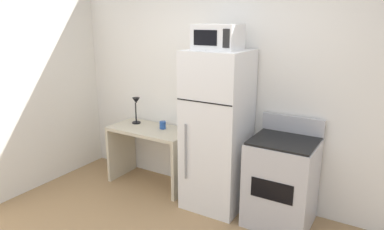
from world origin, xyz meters
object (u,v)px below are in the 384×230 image
Objects in this scene: desk_lamp at (136,106)px; refrigerator at (217,131)px; microwave at (218,37)px; desk at (151,146)px; oven_range at (281,181)px; coffee_mug at (163,125)px.

desk_lamp is 1.24m from refrigerator.
desk_lamp is 1.54m from microwave.
desk is 0.96× the size of oven_range.
refrigerator is at bearing 90.32° from microwave.
refrigerator is at bearing -8.05° from coffee_mug.
desk_lamp is 3.72× the size of coffee_mug.
refrigerator is (1.23, -0.11, -0.10)m from desk_lamp.
coffee_mug is 0.83m from refrigerator.
coffee_mug is at bearing 176.17° from oven_range.
oven_range is (0.75, 0.01, -0.42)m from refrigerator.
coffee_mug is at bearing 171.95° from refrigerator.
coffee_mug is 1.61m from oven_range.
microwave reaches higher than desk_lamp.
coffee_mug is at bearing 27.34° from desk.
desk is 2.29× the size of microwave.
microwave is (0.82, -0.14, 1.11)m from coffee_mug.
oven_range is (0.75, 0.03, -1.44)m from microwave.
coffee_mug reaches higher than desk.
desk is at bearing -14.47° from desk_lamp.
desk_lamp is at bearing 165.53° from desk.
desk is 1.71m from oven_range.
desk is at bearing -152.66° from coffee_mug.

